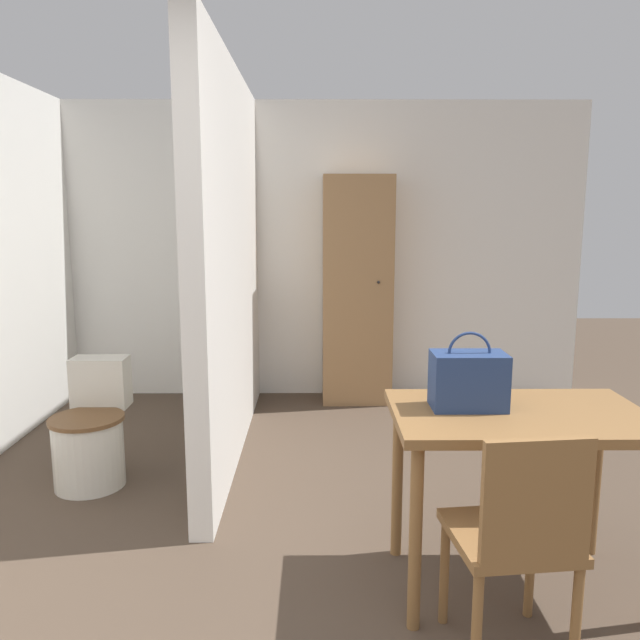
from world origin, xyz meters
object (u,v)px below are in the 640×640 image
object	(u,v)px
dining_table	(519,436)
wooden_cabinet	(357,291)
handbag	(468,380)
wooden_chair	(518,535)
toilet	(91,436)

from	to	relation	value
dining_table	wooden_cabinet	xyz separation A→B (m)	(-0.49, 2.70, 0.26)
handbag	wooden_cabinet	world-z (taller)	wooden_cabinet
wooden_chair	handbag	distance (m)	0.66
toilet	handbag	xyz separation A→B (m)	(1.96, -1.03, 0.62)
wooden_chair	handbag	size ratio (longest dim) A/B	2.73
handbag	wooden_cabinet	size ratio (longest dim) A/B	0.17
dining_table	wooden_cabinet	size ratio (longest dim) A/B	0.55
toilet	wooden_cabinet	world-z (taller)	wooden_cabinet
dining_table	handbag	size ratio (longest dim) A/B	3.21
toilet	wooden_cabinet	distance (m)	2.42
dining_table	handbag	bearing A→B (deg)	167.09
wooden_chair	wooden_cabinet	world-z (taller)	wooden_cabinet
toilet	handbag	world-z (taller)	handbag
toilet	handbag	size ratio (longest dim) A/B	2.19
wooden_chair	wooden_cabinet	size ratio (longest dim) A/B	0.47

